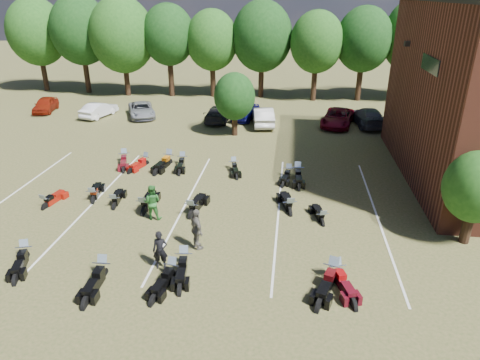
% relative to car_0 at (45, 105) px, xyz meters
% --- Properties ---
extents(ground, '(160.00, 160.00, 0.00)m').
position_rel_car_0_xyz_m(ground, '(20.78, -20.49, -0.68)').
color(ground, brown).
rests_on(ground, ground).
extents(car_0, '(2.42, 4.23, 1.36)m').
position_rel_car_0_xyz_m(car_0, '(0.00, 0.00, 0.00)').
color(car_0, maroon).
rests_on(car_0, ground).
extents(car_1, '(2.29, 4.21, 1.31)m').
position_rel_car_0_xyz_m(car_1, '(5.80, -1.11, -0.02)').
color(car_1, silver).
rests_on(car_1, ground).
extents(car_2, '(3.84, 5.10, 1.29)m').
position_rel_car_0_xyz_m(car_2, '(9.65, -0.67, -0.04)').
color(car_2, gray).
rests_on(car_2, ground).
extents(car_3, '(2.14, 4.75, 1.35)m').
position_rel_car_0_xyz_m(car_3, '(16.87, -1.17, -0.00)').
color(car_3, black).
rests_on(car_3, ground).
extents(car_4, '(2.54, 4.34, 1.39)m').
position_rel_car_0_xyz_m(car_4, '(19.14, -0.34, 0.01)').
color(car_4, '#0B0C53').
rests_on(car_4, ground).
extents(car_5, '(2.33, 4.90, 1.55)m').
position_rel_car_0_xyz_m(car_5, '(20.79, -1.93, 0.10)').
color(car_5, '#B1B0AC').
rests_on(car_5, ground).
extents(car_6, '(3.42, 5.44, 1.40)m').
position_rel_car_0_xyz_m(car_6, '(27.11, -1.34, 0.02)').
color(car_6, '#620515').
rests_on(car_6, ground).
extents(car_7, '(2.71, 5.37, 1.49)m').
position_rel_car_0_xyz_m(car_7, '(29.65, -0.92, 0.07)').
color(car_7, '#38383D').
rests_on(car_7, ground).
extents(person_black, '(0.67, 0.50, 1.67)m').
position_rel_car_0_xyz_m(person_black, '(18.17, -23.11, 0.16)').
color(person_black, black).
rests_on(person_black, ground).
extents(person_green, '(0.90, 0.71, 1.82)m').
position_rel_car_0_xyz_m(person_green, '(16.54, -19.07, 0.23)').
color(person_green, '#266525').
rests_on(person_green, ground).
extents(person_grey, '(1.03, 1.20, 1.93)m').
position_rel_car_0_xyz_m(person_grey, '(19.34, -21.51, 0.28)').
color(person_grey, '#58544C').
rests_on(person_grey, ground).
extents(motorcycle_1, '(0.85, 2.42, 1.33)m').
position_rel_car_0_xyz_m(motorcycle_1, '(16.04, -24.00, -0.68)').
color(motorcycle_1, black).
rests_on(motorcycle_1, ground).
extents(motorcycle_2, '(1.37, 2.35, 1.25)m').
position_rel_car_0_xyz_m(motorcycle_2, '(12.25, -23.23, -0.68)').
color(motorcycle_2, black).
rests_on(motorcycle_2, ground).
extents(motorcycle_3, '(1.08, 2.30, 1.23)m').
position_rel_car_0_xyz_m(motorcycle_3, '(18.77, -23.71, -0.68)').
color(motorcycle_3, black).
rests_on(motorcycle_3, ground).
extents(motorcycle_4, '(1.05, 2.39, 1.29)m').
position_rel_car_0_xyz_m(motorcycle_4, '(19.08, -22.91, -0.68)').
color(motorcycle_4, black).
rests_on(motorcycle_4, ground).
extents(motorcycle_5, '(1.57, 2.64, 1.40)m').
position_rel_car_0_xyz_m(motorcycle_5, '(25.10, -23.12, -0.68)').
color(motorcycle_5, black).
rests_on(motorcycle_5, ground).
extents(motorcycle_6, '(1.36, 2.42, 1.28)m').
position_rel_car_0_xyz_m(motorcycle_6, '(25.28, -23.01, -0.68)').
color(motorcycle_6, '#480A13').
rests_on(motorcycle_6, ground).
extents(motorcycle_7, '(1.02, 2.18, 1.17)m').
position_rel_car_0_xyz_m(motorcycle_7, '(10.56, -18.70, -0.68)').
color(motorcycle_7, maroon).
rests_on(motorcycle_7, ground).
extents(motorcycle_8, '(1.19, 2.37, 1.26)m').
position_rel_car_0_xyz_m(motorcycle_8, '(12.75, -17.68, -0.68)').
color(motorcycle_8, black).
rests_on(motorcycle_8, ground).
extents(motorcycle_9, '(0.95, 2.19, 1.18)m').
position_rel_car_0_xyz_m(motorcycle_9, '(14.15, -18.22, -0.68)').
color(motorcycle_9, black).
rests_on(motorcycle_9, ground).
extents(motorcycle_10, '(0.81, 2.49, 1.39)m').
position_rel_car_0_xyz_m(motorcycle_10, '(15.91, -18.63, -0.68)').
color(motorcycle_10, black).
rests_on(motorcycle_10, ground).
extents(motorcycle_11, '(1.16, 2.59, 1.39)m').
position_rel_car_0_xyz_m(motorcycle_11, '(18.41, -18.66, -0.68)').
color(motorcycle_11, black).
rests_on(motorcycle_11, ground).
extents(motorcycle_12, '(1.11, 2.10, 1.12)m').
position_rel_car_0_xyz_m(motorcycle_12, '(24.95, -18.62, -0.68)').
color(motorcycle_12, black).
rests_on(motorcycle_12, ground).
extents(motorcycle_13, '(1.34, 2.51, 1.34)m').
position_rel_car_0_xyz_m(motorcycle_13, '(23.35, -17.73, -0.68)').
color(motorcycle_13, black).
rests_on(motorcycle_13, ground).
extents(motorcycle_14, '(1.44, 2.46, 1.31)m').
position_rel_car_0_xyz_m(motorcycle_14, '(12.27, -11.81, -0.68)').
color(motorcycle_14, '#510B15').
rests_on(motorcycle_14, ground).
extents(motorcycle_15, '(1.34, 2.23, 1.19)m').
position_rel_car_0_xyz_m(motorcycle_15, '(13.80, -12.08, -0.68)').
color(motorcycle_15, maroon).
rests_on(motorcycle_15, ground).
extents(motorcycle_16, '(0.96, 2.30, 1.24)m').
position_rel_car_0_xyz_m(motorcycle_16, '(16.24, -11.81, -0.68)').
color(motorcycle_16, black).
rests_on(motorcycle_16, ground).
extents(motorcycle_17, '(1.25, 2.62, 1.40)m').
position_rel_car_0_xyz_m(motorcycle_17, '(15.31, -11.78, -0.68)').
color(motorcycle_17, black).
rests_on(motorcycle_17, ground).
extents(motorcycle_18, '(1.16, 2.17, 1.15)m').
position_rel_car_0_xyz_m(motorcycle_18, '(19.69, -12.17, -0.68)').
color(motorcycle_18, black).
rests_on(motorcycle_18, ground).
extents(motorcycle_19, '(1.03, 2.16, 1.16)m').
position_rel_car_0_xyz_m(motorcycle_19, '(23.19, -12.96, -0.68)').
color(motorcycle_19, black).
rests_on(motorcycle_19, ground).
extents(motorcycle_20, '(0.90, 2.47, 1.35)m').
position_rel_car_0_xyz_m(motorcycle_20, '(23.74, -12.94, -0.68)').
color(motorcycle_20, black).
rests_on(motorcycle_20, ground).
extents(tree_line, '(56.00, 6.00, 9.79)m').
position_rel_car_0_xyz_m(tree_line, '(19.78, 8.51, 5.63)').
color(tree_line, black).
rests_on(tree_line, ground).
extents(young_tree_near_building, '(2.80, 2.80, 4.16)m').
position_rel_car_0_xyz_m(young_tree_near_building, '(31.28, -19.49, 2.07)').
color(young_tree_near_building, black).
rests_on(young_tree_near_building, ground).
extents(young_tree_midfield, '(3.20, 3.20, 4.70)m').
position_rel_car_0_xyz_m(young_tree_midfield, '(18.78, -4.99, 2.41)').
color(young_tree_midfield, black).
rests_on(young_tree_midfield, ground).
extents(parking_lines, '(20.10, 14.00, 0.01)m').
position_rel_car_0_xyz_m(parking_lines, '(17.78, -17.49, -0.67)').
color(parking_lines, silver).
rests_on(parking_lines, ground).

